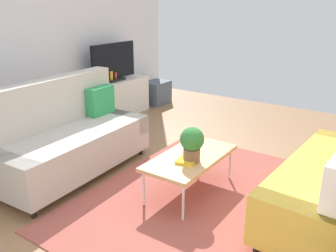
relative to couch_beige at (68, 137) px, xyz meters
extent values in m
plane|color=#936B47|center=(0.45, -1.40, -0.44)|extent=(7.68, 7.68, 0.00)
cube|color=silver|center=(0.45, 1.40, 1.01)|extent=(6.40, 0.12, 2.90)
cube|color=#9E4C42|center=(0.34, -1.62, -0.44)|extent=(2.90, 2.20, 0.01)
cube|color=#B2ADA3|center=(-0.01, -0.07, -0.12)|extent=(1.94, 0.93, 0.44)
cube|color=#B2ADA3|center=(-0.03, 0.25, 0.38)|extent=(1.91, 0.30, 0.56)
cube|color=#B2ADA3|center=(0.84, -0.03, -0.01)|extent=(0.24, 0.85, 0.22)
cube|color=#B2ADA3|center=(-0.86, -0.11, -0.01)|extent=(0.24, 0.85, 0.22)
cylinder|color=black|center=(0.88, -0.37, -0.39)|extent=(0.05, 0.05, 0.10)
cylinder|color=black|center=(-0.86, -0.45, -0.39)|extent=(0.05, 0.05, 0.10)
cylinder|color=black|center=(0.84, 0.31, -0.39)|extent=(0.05, 0.05, 0.10)
cube|color=#288C4C|center=(0.65, 0.10, 0.28)|extent=(0.41, 0.16, 0.36)
cube|color=gold|center=(0.69, -2.77, -0.12)|extent=(1.94, 0.94, 0.44)
cube|color=gold|center=(-0.16, -2.72, -0.01)|extent=(0.25, 0.85, 0.22)
cylinder|color=black|center=(-0.16, -2.38, -0.39)|extent=(0.05, 0.05, 0.10)
cylinder|color=black|center=(1.58, -2.48, -0.39)|extent=(0.05, 0.05, 0.10)
cube|color=tan|center=(0.39, -1.42, -0.04)|extent=(1.10, 0.56, 0.04)
cylinder|color=silver|center=(-0.11, -1.19, -0.25)|extent=(0.02, 0.02, 0.38)
cylinder|color=silver|center=(0.89, -1.19, -0.25)|extent=(0.02, 0.02, 0.38)
cylinder|color=silver|center=(-0.11, -1.65, -0.25)|extent=(0.02, 0.02, 0.38)
cylinder|color=silver|center=(0.89, -1.65, -0.25)|extent=(0.02, 0.02, 0.38)
cube|color=silver|center=(1.94, 1.06, -0.12)|extent=(1.40, 0.44, 0.64)
cube|color=black|center=(1.94, 1.04, 0.22)|extent=(0.36, 0.20, 0.04)
cube|color=black|center=(1.94, 1.04, 0.54)|extent=(1.00, 0.05, 0.60)
cube|color=#4C5666|center=(3.04, 0.96, -0.22)|extent=(0.52, 0.40, 0.44)
cylinder|color=brown|center=(0.29, -1.50, 0.05)|extent=(0.17, 0.17, 0.14)
sphere|color=#2D7233|center=(0.29, -1.50, 0.21)|extent=(0.24, 0.24, 0.24)
cube|color=gold|center=(0.26, -1.47, -0.01)|extent=(0.27, 0.22, 0.03)
cylinder|color=#4C72B2|center=(1.36, 1.11, 0.29)|extent=(0.13, 0.13, 0.18)
cylinder|color=#33B29E|center=(1.55, 1.11, 0.26)|extent=(0.14, 0.14, 0.13)
cylinder|color=gold|center=(1.75, 1.02, 0.31)|extent=(0.04, 0.04, 0.21)
cylinder|color=gold|center=(1.84, 1.02, 0.29)|extent=(0.06, 0.06, 0.18)
cylinder|color=red|center=(1.95, 1.02, 0.27)|extent=(0.05, 0.05, 0.15)
camera|label=1|loc=(-2.55, -3.16, 1.50)|focal=38.31mm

